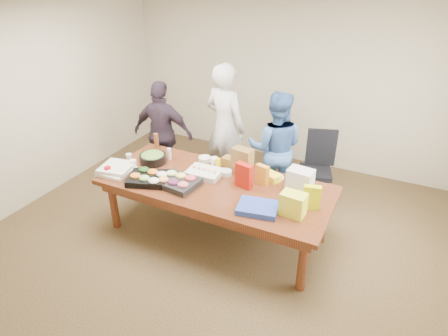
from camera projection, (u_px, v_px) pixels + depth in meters
The scene contains 36 objects.
floor at pixel (216, 234), 5.03m from camera, with size 5.50×5.00×0.02m, color #47301E.
ceiling at pixel (213, 9), 3.73m from camera, with size 5.50×5.00×0.02m, color white.
wall_back at pixel (285, 82), 6.35m from camera, with size 5.50×0.04×2.70m, color beige.
wall_front at pixel (29, 284), 2.41m from camera, with size 5.50×0.04×2.70m, color beige.
wall_left at pixel (42, 103), 5.45m from camera, with size 0.04×5.00×2.70m, color beige.
conference_table at pixel (216, 209), 4.84m from camera, with size 2.80×1.20×0.75m, color #4C1C0F.
office_chair at pixel (316, 170), 5.50m from camera, with size 0.51×0.51×0.99m, color black.
person_center at pixel (225, 127), 5.73m from camera, with size 0.69×0.45×1.89m, color silver.
person_right at pixel (275, 148), 5.38m from camera, with size 0.79×0.62×1.63m, color #3A63A3.
person_left at pixel (163, 134), 5.85m from camera, with size 0.94×0.39×1.61m, color #2D212C.
veggie_tray at pixel (149, 179), 4.69m from camera, with size 0.49×0.38×0.07m, color black.
fruit_tray at pixel (177, 182), 4.61m from camera, with size 0.49×0.38×0.07m, color black.
sheet_cake at pixel (204, 173), 4.82m from camera, with size 0.42×0.31×0.07m, color silver.
salad_bowl at pixel (153, 159), 5.12m from camera, with size 0.35×0.35×0.11m, color black.
chip_bag_blue at pixel (258, 208), 4.15m from camera, with size 0.43×0.32×0.06m, color #2641A9.
chip_bag_red at pixel (244, 176), 4.52m from camera, with size 0.21×0.09×0.30m, color #AE190B.
chip_bag_yellow at pixel (312, 197), 4.14m from camera, with size 0.18×0.07×0.28m, color #D3E307.
chip_bag_orange at pixel (262, 175), 4.60m from camera, with size 0.16×0.07×0.25m, color orange.
mayo_jar at pixel (214, 163), 4.98m from camera, with size 0.09×0.09×0.15m, color white.
mustard_bottle at pixel (218, 164), 4.92m from camera, with size 0.06×0.06×0.16m, color #FFD700.
dressing_bottle at pixel (156, 141), 5.49m from camera, with size 0.07×0.07×0.22m, color brown.
ranch_bottle at pixel (169, 154), 5.18m from camera, with size 0.05×0.05×0.16m, color silver.
banana_bunch at pixel (271, 176), 4.73m from camera, with size 0.25×0.15×0.08m, color yellow.
bread_loaf at pixel (234, 163), 4.99m from camera, with size 0.31×0.13×0.12m, color olive.
kraft_bag at pixel (242, 161), 4.82m from camera, with size 0.25×0.15×0.33m, color brown.
red_cup at pixel (108, 171), 4.83m from camera, with size 0.08×0.08×0.11m, color #AF040C.
clear_cup_a at pixel (133, 164), 4.98m from camera, with size 0.08×0.08×0.12m, color white.
clear_cup_b at pixel (129, 158), 5.15m from camera, with size 0.08×0.08×0.10m, color silver.
pizza_box_lower at pixel (117, 171), 4.89m from camera, with size 0.38×0.38×0.04m, color white.
pizza_box_upper at pixel (116, 167), 4.88m from camera, with size 0.38×0.38×0.04m, color silver.
plate_a at pixel (274, 177), 4.78m from camera, with size 0.23×0.23×0.01m, color white.
plate_b at pixel (266, 176), 4.82m from camera, with size 0.22×0.22×0.01m, color silver.
dip_bowl_a at pixel (226, 173), 4.84m from camera, with size 0.15×0.15×0.06m, color beige.
dip_bowl_b at pixel (205, 159), 5.16m from camera, with size 0.16×0.16×0.06m, color white.
grocery_bag_white at pixel (300, 182), 4.41m from camera, with size 0.28×0.20×0.30m, color silver.
grocery_bag_yellow at pixel (293, 204), 4.04m from camera, with size 0.26×0.18×0.26m, color yellow.
Camera 1 is at (1.87, -3.55, 3.13)m, focal length 31.06 mm.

